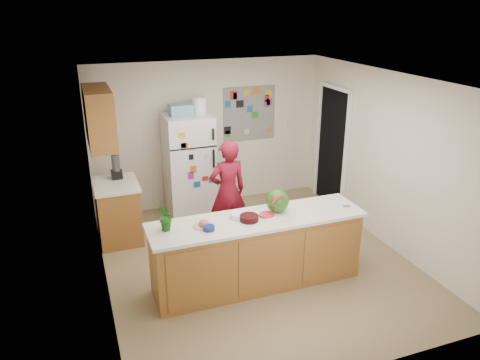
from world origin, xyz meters
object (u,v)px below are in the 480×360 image
object	(u,v)px
person	(228,191)
watermelon	(277,201)
cherry_bowl	(249,218)
refrigerator	(189,166)

from	to	relation	value
person	watermelon	distance (m)	1.26
person	cherry_bowl	world-z (taller)	person
cherry_bowl	watermelon	bearing A→B (deg)	13.59
cherry_bowl	person	bearing A→B (deg)	82.52
person	watermelon	xyz separation A→B (m)	(0.24, -1.20, 0.30)
refrigerator	watermelon	xyz separation A→B (m)	(0.54, -2.31, 0.23)
refrigerator	cherry_bowl	world-z (taller)	refrigerator
person	cherry_bowl	size ratio (longest dim) A/B	6.88
refrigerator	cherry_bowl	size ratio (longest dim) A/B	7.56
refrigerator	person	size ratio (longest dim) A/B	1.10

